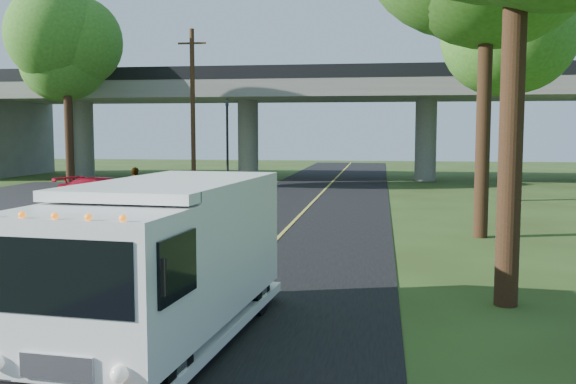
% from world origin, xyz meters
% --- Properties ---
extents(ground, '(120.00, 120.00, 0.00)m').
position_xyz_m(ground, '(0.00, 0.00, 0.00)').
color(ground, '#2E3F16').
rests_on(ground, ground).
extents(road, '(7.00, 90.00, 0.02)m').
position_xyz_m(road, '(0.00, 10.00, 0.01)').
color(road, black).
rests_on(road, ground).
extents(parking_lot, '(16.00, 18.00, 0.01)m').
position_xyz_m(parking_lot, '(-11.00, 18.00, 0.01)').
color(parking_lot, black).
rests_on(parking_lot, ground).
extents(lane_line, '(0.12, 90.00, 0.01)m').
position_xyz_m(lane_line, '(0.00, 10.00, 0.03)').
color(lane_line, gold).
rests_on(lane_line, road).
extents(overpass, '(54.00, 10.00, 7.30)m').
position_xyz_m(overpass, '(0.00, 32.00, 4.56)').
color(overpass, slate).
rests_on(overpass, ground).
extents(traffic_signal, '(0.18, 0.22, 5.20)m').
position_xyz_m(traffic_signal, '(-6.00, 26.00, 3.20)').
color(traffic_signal, black).
rests_on(traffic_signal, ground).
extents(utility_pole, '(1.60, 0.26, 9.00)m').
position_xyz_m(utility_pole, '(-7.50, 24.00, 4.59)').
color(utility_pole, '#472D19').
rests_on(utility_pole, ground).
extents(tree_right_far, '(5.77, 5.67, 10.99)m').
position_xyz_m(tree_right_far, '(9.21, 19.84, 8.30)').
color(tree_right_far, '#382314').
rests_on(tree_right_far, ground).
extents(tree_left_lot, '(5.60, 5.50, 10.50)m').
position_xyz_m(tree_left_lot, '(-13.79, 21.84, 7.90)').
color(tree_left_lot, '#382314').
rests_on(tree_left_lot, ground).
extents(tree_left_far, '(5.26, 5.16, 9.89)m').
position_xyz_m(tree_left_far, '(-16.79, 27.84, 7.45)').
color(tree_left_far, '#382314').
rests_on(tree_left_far, ground).
extents(step_van, '(2.73, 6.19, 2.53)m').
position_xyz_m(step_van, '(-0.14, -2.13, 1.37)').
color(step_van, white).
rests_on(step_van, ground).
extents(red_sedan, '(4.97, 3.40, 1.34)m').
position_xyz_m(red_sedan, '(-8.45, 14.15, 0.67)').
color(red_sedan, maroon).
rests_on(red_sedan, ground).
extents(pedestrian, '(0.66, 0.43, 1.80)m').
position_xyz_m(pedestrian, '(-7.02, 14.02, 0.90)').
color(pedestrian, gray).
rests_on(pedestrian, ground).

